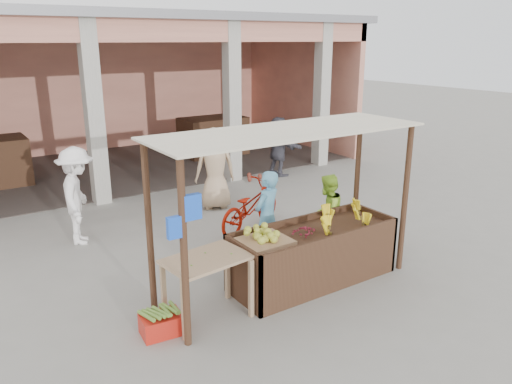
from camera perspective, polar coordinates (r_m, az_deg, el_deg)
ground at (r=7.60m, az=3.51°, el=-11.00°), size 60.00×60.00×0.00m
market_building at (r=14.85m, az=-17.97°, el=12.93°), size 14.40×6.40×4.20m
fruit_stall at (r=7.71m, az=6.55°, el=-7.35°), size 2.60×0.95×0.80m
stall_awning at (r=6.93m, az=3.41°, el=3.74°), size 4.09×1.35×2.39m
banana_heap at (r=7.94m, az=9.81°, el=-2.78°), size 1.18×0.64×0.21m
melon_tray at (r=7.06m, az=0.94°, el=-5.25°), size 0.71×0.62×0.19m
berry_heap at (r=7.40m, az=5.58°, el=-4.38°), size 0.46×0.38×0.15m
side_table at (r=6.59m, az=-5.65°, el=-8.60°), size 1.15×0.84×0.87m
papaya_pile at (r=6.48m, az=-5.71°, el=-6.62°), size 0.76×0.43×0.22m
red_crate at (r=6.61m, az=-10.76°, el=-14.63°), size 0.54×0.42×0.26m
plantain_bundle at (r=6.52m, az=-10.84°, el=-13.33°), size 0.42×0.29×0.08m
produce_sacks at (r=13.12m, az=-0.37°, el=2.68°), size 0.80×0.75×0.61m
vendor_blue at (r=8.22m, az=1.28°, el=-2.46°), size 0.74×0.65×1.65m
vendor_green at (r=8.66m, az=8.12°, el=-2.23°), size 0.80×0.63×1.46m
motorcycle at (r=9.65m, az=-0.70°, el=-1.55°), size 1.28×1.97×0.97m
shopper_a at (r=9.44m, az=-19.74°, el=-0.02°), size 1.00×1.37×1.92m
shopper_c at (r=10.81m, az=-4.72°, el=3.20°), size 1.10×0.90×1.97m
shopper_d at (r=13.52m, az=2.57°, el=5.43°), size 0.73×1.59×1.68m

